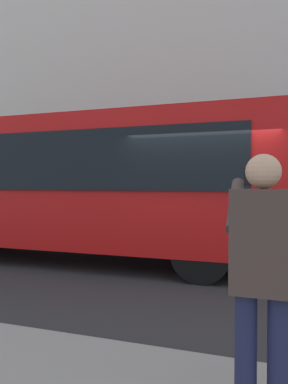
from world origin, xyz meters
The scene contains 4 objects.
ground_plane centered at (0.00, 0.00, 0.00)m, with size 60.00×60.00×0.00m, color #2B2B2D.
building_facade_far centered at (-0.02, -6.80, 5.99)m, with size 28.00×1.55×12.00m.
red_bus centered at (3.03, -0.41, 1.68)m, with size 9.05×2.54×3.08m.
pedestrian_photographer centered at (-1.02, 4.30, 1.14)m, with size 0.53×0.52×1.70m.
Camera 1 is at (-1.04, 6.70, 1.66)m, focal length 33.90 mm.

